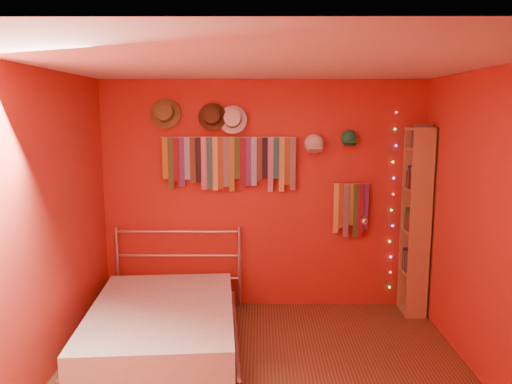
{
  "coord_description": "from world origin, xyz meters",
  "views": [
    {
      "loc": [
        -0.04,
        -3.63,
        2.16
      ],
      "look_at": [
        -0.07,
        0.9,
        1.43
      ],
      "focal_mm": 35.0,
      "sensor_mm": 36.0,
      "label": 1
    }
  ],
  "objects_px": {
    "tie_rack": "(229,161)",
    "bed": "(162,325)",
    "bookshelf": "(420,221)",
    "reading_lamp": "(364,220)"
  },
  "relations": [
    {
      "from": "tie_rack",
      "to": "bed",
      "type": "distance_m",
      "value": 1.83
    },
    {
      "from": "bookshelf",
      "to": "reading_lamp",
      "type": "bearing_deg",
      "value": -178.22
    },
    {
      "from": "bookshelf",
      "to": "bed",
      "type": "xyz_separation_m",
      "value": [
        -2.59,
        -0.84,
        -0.8
      ]
    },
    {
      "from": "reading_lamp",
      "to": "bookshelf",
      "type": "xyz_separation_m",
      "value": [
        0.6,
        0.02,
        -0.01
      ]
    },
    {
      "from": "tie_rack",
      "to": "reading_lamp",
      "type": "relative_size",
      "value": 4.69
    },
    {
      "from": "reading_lamp",
      "to": "bookshelf",
      "type": "bearing_deg",
      "value": 1.78
    },
    {
      "from": "tie_rack",
      "to": "reading_lamp",
      "type": "xyz_separation_m",
      "value": [
        1.42,
        -0.17,
        -0.61
      ]
    },
    {
      "from": "reading_lamp",
      "to": "bookshelf",
      "type": "height_order",
      "value": "bookshelf"
    },
    {
      "from": "bookshelf",
      "to": "bed",
      "type": "height_order",
      "value": "bookshelf"
    },
    {
      "from": "bookshelf",
      "to": "bed",
      "type": "relative_size",
      "value": 1.03
    }
  ]
}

